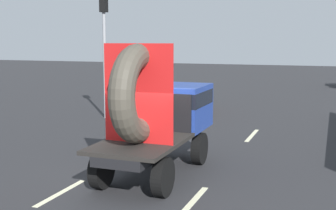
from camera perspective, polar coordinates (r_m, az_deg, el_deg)
The scene contains 8 objects.
ground_plane at distance 12.40m, azimuth -3.85°, elevation -9.51°, with size 120.00×120.00×0.00m, color #28282B.
flatbed_truck at distance 12.68m, azimuth -1.06°, elevation -0.77°, with size 2.02×5.00×3.72m.
distant_sedan at distance 23.78m, azimuth 1.02°, elevation 1.01°, with size 1.89×4.41×1.44m.
traffic_light at distance 21.75m, azimuth -8.20°, elevation 8.56°, with size 0.42×0.36×6.04m.
lane_dash_left_near at distance 11.64m, azimuth -13.66°, elevation -10.93°, with size 2.09×0.16×0.01m, color beige.
lane_dash_left_far at distance 18.58m, azimuth 0.45°, elevation -3.46°, with size 2.19×0.16×0.01m, color beige.
lane_dash_right_near at distance 10.47m, azimuth 2.69°, elevation -12.90°, with size 2.81×0.16×0.01m, color beige.
lane_dash_right_far at distance 18.19m, azimuth 10.78°, elevation -3.86°, with size 2.45×0.16×0.01m, color beige.
Camera 1 is at (4.94, -10.73, 3.79)m, focal length 47.28 mm.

